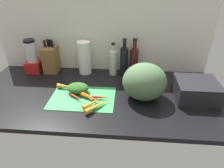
{
  "coord_description": "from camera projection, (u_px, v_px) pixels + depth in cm",
  "views": [
    {
      "loc": [
        20.22,
        -113.78,
        74.38
      ],
      "look_at": [
        11.38,
        -4.32,
        9.81
      ],
      "focal_mm": 31.34,
      "sensor_mm": 36.0,
      "label": 1
    }
  ],
  "objects": [
    {
      "name": "ground_plane",
      "position": [
        96.0,
        94.0,
        1.38
      ],
      "size": [
        170.0,
        80.0,
        3.0
      ],
      "primitive_type": "cube",
      "color": "black"
    },
    {
      "name": "wall_back",
      "position": [
        102.0,
        34.0,
        1.55
      ],
      "size": [
        170.0,
        3.0,
        60.0
      ],
      "primitive_type": "cube",
      "color": "silver",
      "rests_on": "ground_plane"
    },
    {
      "name": "cutting_board",
      "position": [
        83.0,
        98.0,
        1.3
      ],
      "size": [
        42.65,
        29.22,
        0.8
      ],
      "primitive_type": "cube",
      "color": "#338C4C",
      "rests_on": "ground_plane"
    },
    {
      "name": "carrot_0",
      "position": [
        101.0,
        104.0,
        1.22
      ],
      "size": [
        11.89,
        12.94,
        2.29
      ],
      "primitive_type": "cone",
      "rotation": [
        0.0,
        1.57,
        0.84
      ],
      "color": "orange",
      "rests_on": "cutting_board"
    },
    {
      "name": "carrot_1",
      "position": [
        93.0,
        103.0,
        1.23
      ],
      "size": [
        11.46,
        12.98,
        2.67
      ],
      "primitive_type": "cone",
      "rotation": [
        0.0,
        1.57,
        0.87
      ],
      "color": "orange",
      "rests_on": "cutting_board"
    },
    {
      "name": "carrot_2",
      "position": [
        101.0,
        97.0,
        1.28
      ],
      "size": [
        12.38,
        2.56,
        2.38
      ],
      "primitive_type": "cone",
      "rotation": [
        0.0,
        1.57,
        0.01
      ],
      "color": "red",
      "rests_on": "cutting_board"
    },
    {
      "name": "carrot_3",
      "position": [
        90.0,
        97.0,
        1.27
      ],
      "size": [
        14.58,
        10.65,
        3.06
      ],
      "primitive_type": "cone",
      "rotation": [
        0.0,
        1.57,
        -0.56
      ],
      "color": "orange",
      "rests_on": "cutting_board"
    },
    {
      "name": "carrot_4",
      "position": [
        95.0,
        107.0,
        1.18
      ],
      "size": [
        12.31,
        12.85,
        3.2
      ],
      "primitive_type": "cone",
      "rotation": [
        0.0,
        1.57,
        0.82
      ],
      "color": "orange",
      "rests_on": "cutting_board"
    },
    {
      "name": "carrot_5",
      "position": [
        76.0,
        97.0,
        1.28
      ],
      "size": [
        10.6,
        8.73,
        2.04
      ],
      "primitive_type": "cone",
      "rotation": [
        0.0,
        1.57,
        -0.65
      ],
      "color": "red",
      "rests_on": "cutting_board"
    },
    {
      "name": "carrot_6",
      "position": [
        66.0,
        86.0,
        1.39
      ],
      "size": [
        12.68,
        5.12,
        3.24
      ],
      "primitive_type": "cone",
      "rotation": [
        0.0,
        1.57,
        -0.16
      ],
      "color": "orange",
      "rests_on": "cutting_board"
    },
    {
      "name": "carrot_7",
      "position": [
        83.0,
        92.0,
        1.34
      ],
      "size": [
        12.26,
        6.44,
        2.14
      ],
      "primitive_type": "cone",
      "rotation": [
        0.0,
        1.57,
        -0.37
      ],
      "color": "orange",
      "rests_on": "cutting_board"
    },
    {
      "name": "carrot_greens_pile",
      "position": [
        78.0,
        88.0,
        1.34
      ],
      "size": [
        14.88,
        11.45,
        6.3
      ],
      "primitive_type": "ellipsoid",
      "color": "#2D6023",
      "rests_on": "cutting_board"
    },
    {
      "name": "winter_squash",
      "position": [
        144.0,
        82.0,
        1.25
      ],
      "size": [
        28.32,
        25.7,
        24.32
      ],
      "primitive_type": "ellipsoid",
      "color": "#4C6B47",
      "rests_on": "ground_plane"
    },
    {
      "name": "knife_block",
      "position": [
        52.0,
        58.0,
        1.61
      ],
      "size": [
        10.72,
        16.63,
        26.47
      ],
      "color": "brown",
      "rests_on": "ground_plane"
    },
    {
      "name": "blender_appliance",
      "position": [
        33.0,
        58.0,
        1.59
      ],
      "size": [
        11.5,
        11.5,
        27.46
      ],
      "color": "red",
      "rests_on": "ground_plane"
    },
    {
      "name": "paper_towel_roll",
      "position": [
        84.0,
        58.0,
        1.56
      ],
      "size": [
        10.12,
        10.12,
        26.48
      ],
      "primitive_type": "cylinder",
      "color": "white",
      "rests_on": "ground_plane"
    },
    {
      "name": "bottle_0",
      "position": [
        113.0,
        62.0,
        1.55
      ],
      "size": [
        6.04,
        6.04,
        26.49
      ],
      "color": "silver",
      "rests_on": "ground_plane"
    },
    {
      "name": "bottle_1",
      "position": [
        124.0,
        61.0,
        1.54
      ],
      "size": [
        6.31,
        6.31,
        30.0
      ],
      "color": "black",
      "rests_on": "ground_plane"
    },
    {
      "name": "bottle_2",
      "position": [
        134.0,
        61.0,
        1.56
      ],
      "size": [
        6.77,
        6.77,
        29.39
      ],
      "color": "#471919",
      "rests_on": "ground_plane"
    },
    {
      "name": "dish_rack",
      "position": [
        196.0,
        90.0,
        1.28
      ],
      "size": [
        26.27,
        23.9,
        12.66
      ],
      "primitive_type": "cube",
      "color": "black",
      "rests_on": "ground_plane"
    }
  ]
}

